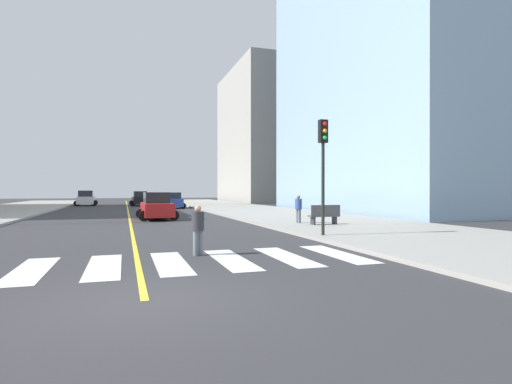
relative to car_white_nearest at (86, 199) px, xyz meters
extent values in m
plane|color=#333335|center=(5.33, -52.19, -0.97)|extent=(220.00, 220.00, 0.00)
cube|color=#9E9B93|center=(17.53, -32.19, -0.90)|extent=(10.00, 120.00, 0.15)
cube|color=silver|center=(2.63, -48.19, -0.97)|extent=(0.90, 4.00, 0.01)
cube|color=silver|center=(4.43, -48.19, -0.97)|extent=(0.90, 4.00, 0.01)
cube|color=silver|center=(6.23, -48.19, -0.97)|extent=(0.90, 4.00, 0.01)
cube|color=silver|center=(8.03, -48.19, -0.97)|extent=(0.90, 4.00, 0.01)
cube|color=silver|center=(9.83, -48.19, -0.97)|extent=(0.90, 4.00, 0.01)
cube|color=silver|center=(11.63, -48.19, -0.97)|extent=(0.90, 4.00, 0.01)
cube|color=yellow|center=(5.33, -12.19, -0.97)|extent=(0.16, 80.00, 0.01)
cube|color=#8CADC6|center=(33.80, -24.44, 18.60)|extent=(20.00, 28.00, 39.14)
cube|color=#9E9B93|center=(32.80, 12.86, 11.28)|extent=(18.00, 24.00, 24.51)
cube|color=silver|center=(0.00, 0.07, -0.21)|extent=(2.17, 4.69, 1.00)
cube|color=#1E2328|center=(0.00, -0.21, 0.69)|extent=(1.81, 2.35, 0.84)
cylinder|color=black|center=(1.06, 1.53, -0.60)|extent=(0.76, 0.25, 0.75)
cylinder|color=black|center=(-1.10, 1.50, -0.60)|extent=(0.76, 0.25, 0.75)
cylinder|color=black|center=(1.10, -1.36, -0.60)|extent=(0.76, 0.25, 0.75)
cylinder|color=black|center=(-1.06, -1.39, -0.60)|extent=(0.76, 0.25, 0.75)
cube|color=red|center=(7.20, -30.02, -0.25)|extent=(2.15, 4.46, 0.94)
cube|color=#1E2328|center=(7.19, -29.76, 0.59)|extent=(1.75, 2.26, 0.79)
cylinder|color=black|center=(6.23, -31.42, -0.62)|extent=(0.72, 0.26, 0.71)
cylinder|color=black|center=(8.26, -31.35, -0.62)|extent=(0.72, 0.26, 0.71)
cylinder|color=black|center=(6.13, -28.70, -0.62)|extent=(0.72, 0.26, 0.71)
cylinder|color=black|center=(8.16, -28.63, -0.62)|extent=(0.72, 0.26, 0.71)
cube|color=#2D479E|center=(10.47, -11.77, -0.29)|extent=(2.01, 4.23, 0.89)
cube|color=#1E2328|center=(10.48, -11.52, 0.51)|extent=(1.65, 2.13, 0.76)
cylinder|color=black|center=(9.47, -13.04, -0.64)|extent=(0.68, 0.24, 0.68)
cylinder|color=black|center=(11.39, -13.09, -0.64)|extent=(0.68, 0.24, 0.68)
cylinder|color=black|center=(9.54, -10.45, -0.64)|extent=(0.68, 0.24, 0.68)
cylinder|color=black|center=(11.47, -10.50, -0.64)|extent=(0.68, 0.24, 0.68)
cube|color=black|center=(7.03, -2.28, -0.25)|extent=(2.18, 4.52, 0.95)
cube|color=#1E2328|center=(7.02, -2.02, 0.61)|extent=(1.78, 2.28, 0.80)
cylinder|color=black|center=(6.06, -3.70, -0.61)|extent=(0.73, 0.26, 0.72)
cylinder|color=black|center=(8.11, -3.62, -0.61)|extent=(0.73, 0.26, 0.72)
cylinder|color=black|center=(5.95, -0.95, -0.61)|extent=(0.73, 0.26, 0.72)
cylinder|color=black|center=(8.01, -0.87, -0.61)|extent=(0.73, 0.26, 0.72)
cylinder|color=black|center=(13.21, -44.13, 1.19)|extent=(0.14, 0.14, 4.02)
cube|color=black|center=(13.21, -44.13, 3.70)|extent=(0.36, 0.28, 1.00)
sphere|color=red|center=(13.21, -44.31, 4.00)|extent=(0.18, 0.18, 0.18)
sphere|color=orange|center=(13.21, -44.31, 3.70)|extent=(0.18, 0.18, 0.18)
sphere|color=green|center=(13.21, -44.31, 3.40)|extent=(0.18, 0.18, 0.18)
cube|color=#47474C|center=(15.86, -39.07, -0.34)|extent=(1.81, 0.60, 0.08)
cube|color=#47474C|center=(15.86, -39.31, 0.00)|extent=(1.80, 0.10, 0.60)
cube|color=#2D2D33|center=(15.19, -39.05, -0.60)|extent=(0.11, 0.48, 0.44)
cube|color=#2D2D33|center=(16.54, -39.08, -0.60)|extent=(0.11, 0.48, 0.44)
cylinder|color=slate|center=(7.30, -47.02, -0.57)|extent=(0.18, 0.18, 0.80)
cylinder|color=slate|center=(7.16, -47.11, -0.57)|extent=(0.18, 0.18, 0.80)
cylinder|color=#2D2D33|center=(7.23, -47.07, 0.13)|extent=(0.40, 0.40, 0.60)
sphere|color=tan|center=(7.23, -47.07, 0.53)|extent=(0.22, 0.22, 0.22)
cylinder|color=slate|center=(14.92, -37.75, -0.41)|extent=(0.19, 0.19, 0.82)
cylinder|color=slate|center=(14.88, -37.58, -0.41)|extent=(0.19, 0.19, 0.82)
cylinder|color=#335199|center=(14.90, -37.67, 0.31)|extent=(0.41, 0.41, 0.62)
sphere|color=#936B4C|center=(14.90, -37.67, 0.73)|extent=(0.22, 0.22, 0.22)
camera|label=1|loc=(4.96, -60.19, 1.12)|focal=28.73mm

